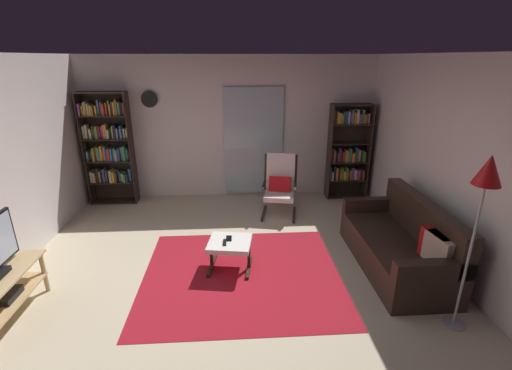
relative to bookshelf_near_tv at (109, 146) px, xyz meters
name	(u,v)px	position (x,y,z in m)	size (l,w,h in m)	color
ground_plane	(232,280)	(2.16, -2.64, -1.07)	(7.02, 7.02, 0.00)	beige
wall_back	(230,128)	(2.16, 0.26, 0.23)	(5.60, 0.06, 2.60)	silver
wall_right	(467,174)	(4.86, -2.64, 0.23)	(0.06, 6.00, 2.60)	silver
glass_door_panel	(254,142)	(2.60, 0.19, -0.02)	(1.10, 0.01, 2.00)	silver
area_rug	(242,274)	(2.29, -2.54, -1.06)	(2.42, 2.14, 0.01)	maroon
bookshelf_near_tv	(109,146)	(0.00, 0.00, 0.00)	(0.82, 0.30, 2.00)	#2D221A
bookshelf_near_sofa	(348,151)	(4.34, -0.02, -0.16)	(0.74, 0.30, 1.77)	#31261E
leather_sofa	(401,245)	(4.30, -2.50, -0.75)	(0.83, 1.85, 0.88)	#2E2018
lounge_armchair	(280,184)	(2.99, -0.71, -0.53)	(0.67, 0.74, 1.02)	#2D221A
ottoman	(230,246)	(2.15, -2.39, -0.74)	(0.59, 0.55, 0.39)	white
tv_remote	(225,242)	(2.08, -2.44, -0.67)	(0.04, 0.14, 0.02)	black
cell_phone	(229,238)	(2.14, -2.33, -0.67)	(0.07, 0.14, 0.01)	black
floor_lamp_by_sofa	(486,185)	(4.40, -3.55, 0.44)	(0.24, 0.24, 1.78)	#A5A5AD
wall_clock	(149,99)	(0.75, 0.18, 0.78)	(0.29, 0.03, 0.29)	silver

